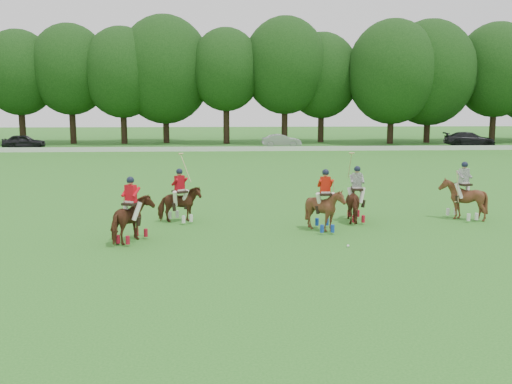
{
  "coord_description": "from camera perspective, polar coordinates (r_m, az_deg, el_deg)",
  "views": [
    {
      "loc": [
        -0.4,
        -17.1,
        4.82
      ],
      "look_at": [
        0.82,
        4.2,
        1.4
      ],
      "focal_mm": 40.0,
      "sensor_mm": 36.0,
      "label": 1
    }
  ],
  "objects": [
    {
      "name": "ground",
      "position": [
        17.77,
        -1.89,
        -6.64
      ],
      "size": [
        180.0,
        180.0,
        0.0
      ],
      "primitive_type": "plane",
      "color": "#286B1E",
      "rests_on": "ground"
    },
    {
      "name": "tree_line",
      "position": [
        65.23,
        -2.76,
        12.1
      ],
      "size": [
        117.98,
        14.32,
        14.75
      ],
      "color": "black",
      "rests_on": "ground"
    },
    {
      "name": "boundary_rail",
      "position": [
        55.29,
        -2.86,
        4.33
      ],
      "size": [
        120.0,
        0.1,
        0.44
      ],
      "primitive_type": "cube",
      "color": "white",
      "rests_on": "ground"
    },
    {
      "name": "car_left",
      "position": [
        63.12,
        -22.19,
        4.71
      ],
      "size": [
        4.4,
        2.31,
        1.43
      ],
      "primitive_type": "imported",
      "rotation": [
        0.0,
        0.0,
        1.73
      ],
      "color": "black",
      "rests_on": "ground"
    },
    {
      "name": "car_mid",
      "position": [
        60.05,
        2.56,
        5.14
      ],
      "size": [
        4.11,
        1.49,
        1.34
      ],
      "primitive_type": "imported",
      "rotation": [
        0.0,
        0.0,
        1.59
      ],
      "color": "#99989D",
      "rests_on": "ground"
    },
    {
      "name": "car_right",
      "position": [
        65.26,
        20.56,
        4.97
      ],
      "size": [
        5.54,
        2.95,
        1.53
      ],
      "primitive_type": "imported",
      "rotation": [
        0.0,
        0.0,
        1.41
      ],
      "color": "black",
      "rests_on": "ground"
    },
    {
      "name": "polo_red_a",
      "position": [
        20.01,
        -12.33,
        -2.64
      ],
      "size": [
        1.51,
        2.04,
        2.28
      ],
      "color": "#4A2213",
      "rests_on": "ground"
    },
    {
      "name": "polo_red_b",
      "position": [
        22.99,
        -7.61,
        -1.15
      ],
      "size": [
        1.87,
        1.82,
        2.7
      ],
      "color": "#4A2213",
      "rests_on": "ground"
    },
    {
      "name": "polo_red_c",
      "position": [
        21.39,
        6.9,
        -1.69
      ],
      "size": [
        1.32,
        1.48,
        2.33
      ],
      "color": "#4A2213",
      "rests_on": "ground"
    },
    {
      "name": "polo_stripe_a",
      "position": [
        23.25,
        10.0,
        -0.97
      ],
      "size": [
        1.14,
        1.85,
        2.79
      ],
      "color": "#4A2213",
      "rests_on": "ground"
    },
    {
      "name": "polo_stripe_b",
      "position": [
        24.79,
        19.98,
        -0.62
      ],
      "size": [
        1.76,
        1.87,
        2.38
      ],
      "color": "#4A2213",
      "rests_on": "ground"
    },
    {
      "name": "polo_ball",
      "position": [
        19.29,
        9.19,
        -5.34
      ],
      "size": [
        0.09,
        0.09,
        0.09
      ],
      "primitive_type": "sphere",
      "color": "white",
      "rests_on": "ground"
    }
  ]
}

